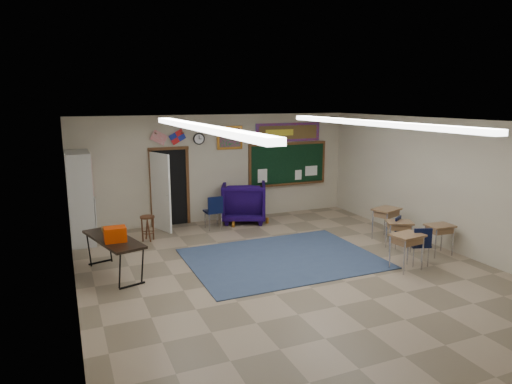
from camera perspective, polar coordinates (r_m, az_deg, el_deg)
name	(u,v)px	position (r m, az deg, el deg)	size (l,w,h in m)	color
floor	(291,273)	(9.31, 4.40, -10.03)	(9.00, 9.00, 0.00)	gray
back_wall	(218,168)	(12.96, -4.76, 2.99)	(8.00, 0.04, 3.00)	#C0B99C
front_wall	(492,285)	(5.49, 27.36, -10.30)	(8.00, 0.04, 3.00)	#C0B99C
left_wall	(71,221)	(7.89, -22.16, -3.41)	(0.04, 9.00, 3.00)	#C0B99C
right_wall	(448,185)	(11.28, 22.84, 0.83)	(0.04, 9.00, 3.00)	#C0B99C
ceiling	(293,122)	(8.67, 4.71, 8.74)	(8.00, 9.00, 0.04)	silver
area_rug	(282,258)	(10.06, 3.29, -8.28)	(4.00, 3.00, 0.02)	#31415D
fluorescent_strips	(293,125)	(8.68, 4.70, 8.34)	(3.86, 6.00, 0.10)	white
doorway	(167,188)	(12.50, -11.05, 0.44)	(1.10, 0.89, 2.16)	black
chalkboard	(288,165)	(13.78, 4.01, 3.36)	(2.55, 0.14, 1.30)	#543018
bulletin_board	(288,132)	(13.68, 4.06, 7.46)	(2.10, 0.05, 0.55)	#B50F1B
framed_art_print	(230,138)	(12.94, -3.30, 6.79)	(0.75, 0.05, 0.65)	#AD6A21
wall_clock	(199,139)	(12.66, -7.15, 6.62)	(0.32, 0.05, 0.32)	black
wall_flags	(168,135)	(12.42, -10.93, 7.00)	(1.16, 0.06, 0.70)	red
storage_cabinet	(80,197)	(11.74, -21.11, -0.64)	(0.59, 1.25, 2.20)	#AEAFAA
wingback_armchair	(244,202)	(12.92, -1.51, -1.24)	(1.20, 1.23, 1.12)	#120535
student_chair_reading	(213,212)	(12.22, -5.39, -2.53)	(0.46, 0.46, 0.92)	black
student_chair_desk_a	(418,245)	(10.18, 19.64, -6.30)	(0.42, 0.42, 0.83)	black
student_chair_desk_b	(404,234)	(11.08, 18.05, -4.97)	(0.38, 0.38, 0.75)	black
student_desk_front_left	(399,234)	(10.99, 17.41, -5.05)	(0.70, 0.63, 0.68)	olive
student_desk_front_right	(386,222)	(11.76, 15.92, -3.61)	(0.77, 0.67, 0.78)	olive
student_desk_back_left	(407,250)	(9.80, 18.30, -6.89)	(0.68, 0.54, 0.75)	olive
student_desk_back_right	(439,238)	(10.97, 21.90, -5.36)	(0.60, 0.46, 0.69)	olive
folding_table	(114,254)	(9.50, -17.30, -7.47)	(1.07, 1.90, 1.03)	black
wooden_stool	(148,228)	(11.50, -13.37, -4.40)	(0.35, 0.35, 0.62)	#4A2816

